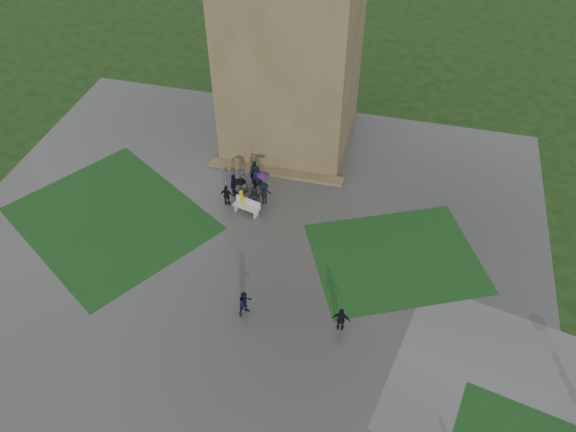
% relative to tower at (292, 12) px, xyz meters
% --- Properties ---
extents(ground, '(120.00, 120.00, 0.00)m').
position_rel_tower_xyz_m(ground, '(0.00, -15.00, -9.00)').
color(ground, black).
extents(plaza, '(34.00, 34.00, 0.02)m').
position_rel_tower_xyz_m(plaza, '(0.00, -13.00, -8.99)').
color(plaza, '#363634').
rests_on(plaza, ground).
extents(lawn_inset_left, '(14.10, 13.46, 0.01)m').
position_rel_tower_xyz_m(lawn_inset_left, '(-8.50, -11.00, -8.97)').
color(lawn_inset_left, '#113313').
rests_on(lawn_inset_left, plaza).
extents(lawn_inset_right, '(11.12, 10.15, 0.01)m').
position_rel_tower_xyz_m(lawn_inset_right, '(8.50, -10.00, -8.97)').
color(lawn_inset_right, '#113313').
rests_on(lawn_inset_right, plaza).
extents(tower, '(8.00, 8.00, 18.00)m').
position_rel_tower_xyz_m(tower, '(0.00, 0.00, 0.00)').
color(tower, brown).
rests_on(tower, ground).
extents(tower_plinth, '(9.00, 0.80, 0.22)m').
position_rel_tower_xyz_m(tower_plinth, '(0.00, -4.40, -8.87)').
color(tower_plinth, brown).
rests_on(tower_plinth, plaza).
extents(bench, '(1.75, 0.91, 0.97)m').
position_rel_tower_xyz_m(bench, '(-0.67, -8.44, -8.48)').
color(bench, '#BABAB5').
rests_on(bench, plaza).
extents(visitor_cluster, '(3.18, 3.37, 2.51)m').
position_rel_tower_xyz_m(visitor_cluster, '(-1.09, -7.15, -7.79)').
color(visitor_cluster, black).
rests_on(visitor_cluster, plaza).
extents(pedestrian_mid, '(0.81, 0.87, 1.57)m').
position_rel_tower_xyz_m(pedestrian_mid, '(1.47, -15.65, -8.20)').
color(pedestrian_mid, black).
rests_on(pedestrian_mid, plaza).
extents(pedestrian_near, '(0.90, 0.52, 1.53)m').
position_rel_tower_xyz_m(pedestrian_near, '(6.33, -15.44, -8.22)').
color(pedestrian_near, black).
rests_on(pedestrian_near, plaza).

